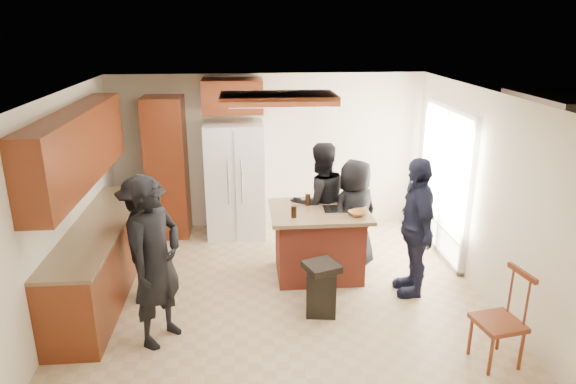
{
  "coord_description": "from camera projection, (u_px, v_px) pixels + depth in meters",
  "views": [
    {
      "loc": [
        -0.39,
        -5.6,
        3.26
      ],
      "look_at": [
        0.16,
        0.71,
        1.15
      ],
      "focal_mm": 32.0,
      "sensor_mm": 36.0,
      "label": 1
    }
  ],
  "objects": [
    {
      "name": "left_cabinetry",
      "position": [
        94.0,
        220.0,
        6.25
      ],
      "size": [
        0.64,
        3.0,
        2.3
      ],
      "color": "maroon",
      "rests_on": "ground"
    },
    {
      "name": "trash_bin",
      "position": [
        321.0,
        288.0,
        5.96
      ],
      "size": [
        0.46,
        0.46,
        0.63
      ],
      "color": "black",
      "rests_on": "ground"
    },
    {
      "name": "person_counter",
      "position": [
        145.0,
        239.0,
        6.16
      ],
      "size": [
        0.54,
        1.05,
        1.57
      ],
      "primitive_type": "imported",
      "rotation": [
        0.0,
        0.0,
        1.64
      ],
      "color": "black",
      "rests_on": "ground"
    },
    {
      "name": "kitchen_island",
      "position": [
        319.0,
        242.0,
        6.83
      ],
      "size": [
        1.28,
        1.03,
        0.93
      ],
      "color": "#A43C2A",
      "rests_on": "ground"
    },
    {
      "name": "refrigerator",
      "position": [
        235.0,
        180.0,
        8.04
      ],
      "size": [
        0.9,
        0.76,
        1.8
      ],
      "color": "white",
      "rests_on": "ground"
    },
    {
      "name": "spindle_chair",
      "position": [
        500.0,
        322.0,
        5.04
      ],
      "size": [
        0.48,
        0.48,
        0.99
      ],
      "color": "maroon",
      "rests_on": "ground"
    },
    {
      "name": "back_wall_units",
      "position": [
        183.0,
        150.0,
        7.89
      ],
      "size": [
        1.8,
        0.6,
        2.45
      ],
      "color": "maroon",
      "rests_on": "ground"
    },
    {
      "name": "room_shell",
      "position": [
        552.0,
        183.0,
        8.0
      ],
      "size": [
        8.0,
        5.2,
        5.0
      ],
      "color": "tan",
      "rests_on": "ground"
    },
    {
      "name": "person_side_right",
      "position": [
        416.0,
        227.0,
        6.26
      ],
      "size": [
        0.58,
        1.06,
        1.75
      ],
      "primitive_type": "imported",
      "rotation": [
        0.0,
        0.0,
        -1.62
      ],
      "color": "#1C1F38",
      "rests_on": "ground"
    },
    {
      "name": "island_items",
      "position": [
        338.0,
        209.0,
        6.62
      ],
      "size": [
        0.98,
        0.69,
        0.15
      ],
      "color": "silver",
      "rests_on": "kitchen_island"
    },
    {
      "name": "person_behind_left",
      "position": [
        320.0,
        203.0,
        7.12
      ],
      "size": [
        0.95,
        0.73,
        1.73
      ],
      "primitive_type": "imported",
      "rotation": [
        0.0,
        0.0,
        3.42
      ],
      "color": "black",
      "rests_on": "ground"
    },
    {
      "name": "person_behind_right",
      "position": [
        354.0,
        215.0,
        6.97
      ],
      "size": [
        0.89,
        0.78,
        1.53
      ],
      "primitive_type": "imported",
      "rotation": [
        0.0,
        0.0,
        3.63
      ],
      "color": "black",
      "rests_on": "ground"
    },
    {
      "name": "person_front_left",
      "position": [
        156.0,
        262.0,
        5.28
      ],
      "size": [
        0.77,
        0.82,
        1.82
      ],
      "primitive_type": "imported",
      "rotation": [
        0.0,
        0.0,
        0.99
      ],
      "color": "black",
      "rests_on": "ground"
    }
  ]
}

